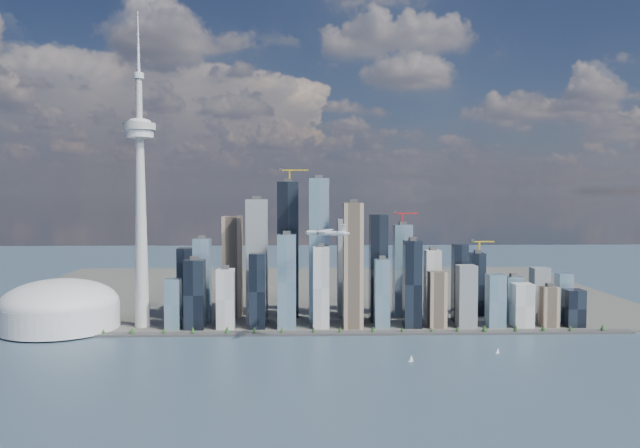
{
  "coord_description": "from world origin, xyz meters",
  "views": [
    {
      "loc": [
        -15.89,
        -791.84,
        242.26
      ],
      "look_at": [
        13.94,
        260.0,
        187.11
      ],
      "focal_mm": 35.0,
      "sensor_mm": 36.0,
      "label": 1
    }
  ],
  "objects_px": {
    "dome_stadium": "(60,307)",
    "sailboat_west": "(411,359)",
    "needle_tower": "(140,195)",
    "airplane": "(327,232)",
    "sailboat_east": "(498,351)"
  },
  "relations": [
    {
      "from": "sailboat_west",
      "to": "needle_tower",
      "type": "bearing_deg",
      "value": 137.35
    },
    {
      "from": "dome_stadium",
      "to": "sailboat_west",
      "type": "height_order",
      "value": "dome_stadium"
    },
    {
      "from": "sailboat_west",
      "to": "sailboat_east",
      "type": "bearing_deg",
      "value": 2.01
    },
    {
      "from": "dome_stadium",
      "to": "needle_tower",
      "type": "bearing_deg",
      "value": 4.09
    },
    {
      "from": "needle_tower",
      "to": "sailboat_east",
      "type": "height_order",
      "value": "needle_tower"
    },
    {
      "from": "airplane",
      "to": "sailboat_east",
      "type": "distance_m",
      "value": 312.44
    },
    {
      "from": "dome_stadium",
      "to": "sailboat_west",
      "type": "bearing_deg",
      "value": -20.88
    },
    {
      "from": "dome_stadium",
      "to": "sailboat_west",
      "type": "relative_size",
      "value": 18.53
    },
    {
      "from": "needle_tower",
      "to": "dome_stadium",
      "type": "distance_m",
      "value": 241.4
    },
    {
      "from": "dome_stadium",
      "to": "airplane",
      "type": "bearing_deg",
      "value": -16.62
    },
    {
      "from": "airplane",
      "to": "sailboat_east",
      "type": "height_order",
      "value": "airplane"
    },
    {
      "from": "needle_tower",
      "to": "sailboat_west",
      "type": "xyz_separation_m",
      "value": [
        438.63,
        -230.69,
        -232.38
      ]
    },
    {
      "from": "sailboat_west",
      "to": "airplane",
      "type": "bearing_deg",
      "value": 129.77
    },
    {
      "from": "needle_tower",
      "to": "sailboat_west",
      "type": "bearing_deg",
      "value": -27.74
    },
    {
      "from": "needle_tower",
      "to": "airplane",
      "type": "bearing_deg",
      "value": -24.68
    }
  ]
}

